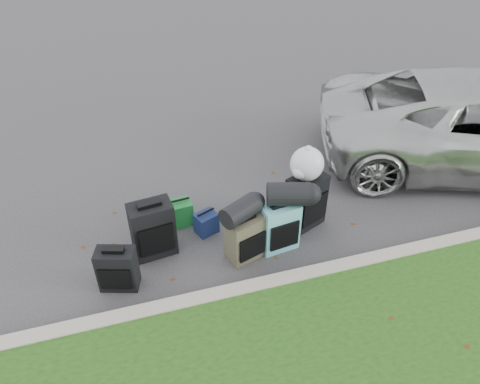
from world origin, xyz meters
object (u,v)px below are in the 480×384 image
object	(u,v)px
suitcase_large_black_left	(153,229)
tote_navy	(206,223)
suitcase_small_black	(118,269)
tote_green	(180,213)
suitcase_large_black_right	(306,201)
suitcase_teal	(279,226)
suitcase_olive	(245,238)

from	to	relation	value
suitcase_large_black_left	tote_navy	size ratio (longest dim) A/B	2.52
suitcase_small_black	tote_green	distance (m)	1.27
suitcase_large_black_right	tote_green	bearing A→B (deg)	140.60
suitcase_small_black	suitcase_teal	bearing A→B (deg)	20.06
suitcase_small_black	tote_navy	world-z (taller)	suitcase_small_black
suitcase_teal	tote_navy	world-z (taller)	suitcase_teal
suitcase_large_black_left	suitcase_olive	bearing A→B (deg)	-27.52
suitcase_teal	tote_green	bearing A→B (deg)	136.62
suitcase_small_black	suitcase_olive	bearing A→B (deg)	18.97
suitcase_large_black_left	tote_green	world-z (taller)	suitcase_large_black_left
suitcase_large_black_right	suitcase_large_black_left	bearing A→B (deg)	156.67
suitcase_olive	suitcase_large_black_right	xyz separation A→B (m)	(0.94, 0.36, 0.08)
tote_green	tote_navy	xyz separation A→B (m)	(0.29, -0.28, -0.03)
suitcase_large_black_left	suitcase_small_black	bearing A→B (deg)	-143.79
suitcase_small_black	suitcase_teal	size ratio (longest dim) A/B	0.82
suitcase_olive	tote_navy	size ratio (longest dim) A/B	2.05
suitcase_large_black_right	suitcase_teal	bearing A→B (deg)	-169.58
suitcase_teal	suitcase_large_black_right	distance (m)	0.58
tote_green	suitcase_olive	bearing A→B (deg)	-57.89
suitcase_olive	tote_green	bearing A→B (deg)	109.42
suitcase_large_black_left	tote_green	bearing A→B (deg)	40.91
suitcase_teal	tote_green	world-z (taller)	suitcase_teal
suitcase_teal	tote_navy	distance (m)	0.99
suitcase_olive	tote_navy	xyz separation A→B (m)	(-0.36, 0.58, -0.16)
suitcase_olive	suitcase_large_black_left	bearing A→B (deg)	141.47
suitcase_small_black	suitcase_teal	xyz separation A→B (m)	(2.00, 0.09, 0.06)
suitcase_large_black_right	suitcase_small_black	bearing A→B (deg)	167.08
suitcase_teal	tote_navy	bearing A→B (deg)	139.63
tote_green	suitcase_large_black_left	bearing A→B (deg)	-137.40
suitcase_large_black_left	suitcase_large_black_right	xyz separation A→B (m)	(2.01, -0.04, 0.01)
suitcase_small_black	tote_green	world-z (taller)	suitcase_small_black
suitcase_small_black	suitcase_olive	xyz separation A→B (m)	(1.54, 0.04, 0.03)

